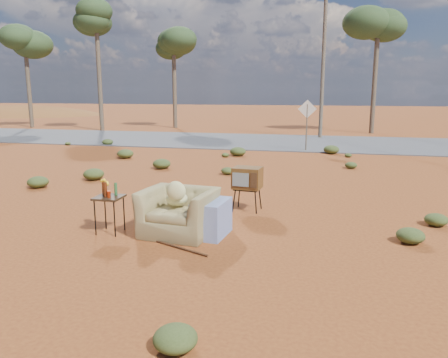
# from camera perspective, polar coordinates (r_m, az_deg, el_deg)

# --- Properties ---
(ground) EXTENTS (140.00, 140.00, 0.00)m
(ground) POSITION_cam_1_polar(r_m,az_deg,el_deg) (7.89, -4.87, -7.68)
(ground) COLOR #974E1E
(ground) RESTS_ON ground
(highway) EXTENTS (140.00, 7.00, 0.04)m
(highway) POSITION_cam_1_polar(r_m,az_deg,el_deg) (22.35, 7.15, 4.85)
(highway) COLOR #565659
(highway) RESTS_ON ground
(dirt_mound) EXTENTS (26.00, 18.00, 2.00)m
(dirt_mound) POSITION_cam_1_polar(r_m,az_deg,el_deg) (52.35, -25.18, 7.63)
(dirt_mound) COLOR brown
(dirt_mound) RESTS_ON ground
(armchair) EXTENTS (1.58, 0.97, 1.11)m
(armchair) POSITION_cam_1_polar(r_m,az_deg,el_deg) (7.94, -5.18, -3.63)
(armchair) COLOR olive
(armchair) RESTS_ON ground
(tv_unit) EXTENTS (0.64, 0.54, 0.96)m
(tv_unit) POSITION_cam_1_polar(r_m,az_deg,el_deg) (9.45, 3.06, 0.06)
(tv_unit) COLOR black
(tv_unit) RESTS_ON ground
(side_table) EXTENTS (0.48, 0.48, 0.97)m
(side_table) POSITION_cam_1_polar(r_m,az_deg,el_deg) (8.27, -14.93, -1.99)
(side_table) COLOR #342013
(side_table) RESTS_ON ground
(rusty_bar) EXTENTS (1.45, 0.68, 0.04)m
(rusty_bar) POSITION_cam_1_polar(r_m,az_deg,el_deg) (7.49, -6.85, -8.61)
(rusty_bar) COLOR #4D2814
(rusty_bar) RESTS_ON ground
(road_sign) EXTENTS (0.78, 0.06, 2.19)m
(road_sign) POSITION_cam_1_polar(r_m,az_deg,el_deg) (19.12, 10.79, 8.07)
(road_sign) COLOR brown
(road_sign) RESTS_ON ground
(eucalyptus_far_left) EXTENTS (3.20, 3.20, 7.10)m
(eucalyptus_far_left) POSITION_cam_1_polar(r_m,az_deg,el_deg) (34.03, -24.60, 16.19)
(eucalyptus_far_left) COLOR brown
(eucalyptus_far_left) RESTS_ON ground
(eucalyptus_left) EXTENTS (3.20, 3.20, 8.10)m
(eucalyptus_left) POSITION_cam_1_polar(r_m,az_deg,el_deg) (30.07, -16.36, 19.37)
(eucalyptus_left) COLOR brown
(eucalyptus_left) RESTS_ON ground
(eucalyptus_near_left) EXTENTS (3.20, 3.20, 6.60)m
(eucalyptus_near_left) POSITION_cam_1_polar(r_m,az_deg,el_deg) (30.99, -6.60, 16.76)
(eucalyptus_near_left) COLOR brown
(eucalyptus_near_left) RESTS_ON ground
(eucalyptus_center) EXTENTS (3.20, 3.20, 7.60)m
(eucalyptus_center) POSITION_cam_1_polar(r_m,az_deg,el_deg) (28.46, 19.53, 18.66)
(eucalyptus_center) COLOR brown
(eucalyptus_center) RESTS_ON ground
(utility_pole_center) EXTENTS (1.40, 0.20, 8.00)m
(utility_pole_center) POSITION_cam_1_polar(r_m,az_deg,el_deg) (24.63, 12.85, 14.89)
(utility_pole_center) COLOR brown
(utility_pole_center) RESTS_ON ground
(scrub_patch) EXTENTS (17.49, 8.07, 0.33)m
(scrub_patch) POSITION_cam_1_polar(r_m,az_deg,el_deg) (12.16, -2.15, -0.10)
(scrub_patch) COLOR #455525
(scrub_patch) RESTS_ON ground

